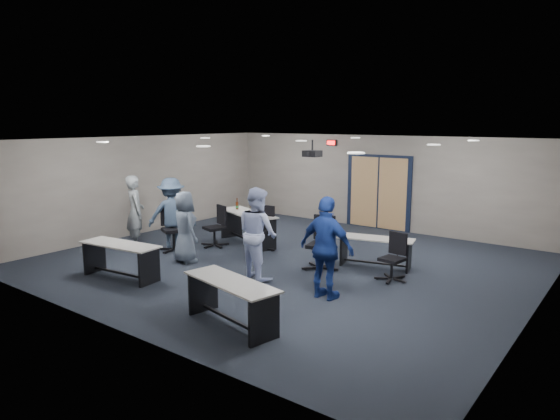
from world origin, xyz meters
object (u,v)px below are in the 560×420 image
Objects in this scene: table_back_right at (376,247)px; chair_back_a at (214,226)px; person_plaid at (185,227)px; chair_loose_left at (173,228)px; person_navy at (327,248)px; table_back_left at (247,222)px; person_back at (172,214)px; person_gray at (135,212)px; table_front_right at (231,295)px; chair_back_c at (320,243)px; person_lightblue at (258,233)px; chair_back_b at (261,228)px; table_front_left at (120,255)px; chair_back_d at (392,257)px.

chair_back_a is (-4.03, -0.80, 0.07)m from table_back_right.
chair_back_a is 1.49m from person_plaid.
person_navy is (4.68, -0.58, 0.35)m from chair_loose_left.
table_back_left is 1.86× the size of chair_loose_left.
person_navy is (4.20, -1.49, 0.40)m from chair_back_a.
person_back is (-0.65, -0.79, 0.37)m from chair_back_a.
table_back_right is at bearing -132.17° from person_gray.
table_front_right is 2.02m from person_navy.
table_front_right is at bearing -93.46° from chair_back_c.
table_back_right is at bearing 96.92° from table_front_right.
person_lightblue reaches higher than chair_loose_left.
chair_back_b reaches higher than table_back_right.
person_lightblue is (2.47, -1.29, 0.40)m from chair_back_a.
table_front_left is at bearing -146.89° from chair_back_c.
table_front_right is 3.35m from chair_back_c.
table_front_left reaches higher than table_back_right.
chair_back_a is 1.24m from chair_back_b.
chair_back_b is 2.09m from chair_back_c.
person_gray is (-1.41, -1.29, 0.39)m from chair_back_a.
person_navy is (3.89, 1.48, 0.43)m from table_front_left.
person_back reaches higher than person_plaid.
table_front_right is 4.85m from chair_loose_left.
chair_back_d reaches higher than table_front_left.
table_back_left is 1.32× the size of person_plaid.
table_front_left is 1.02× the size of person_back.
person_lightblue reaches higher than chair_back_b.
table_back_right is 5.84m from person_gray.
table_front_right reaches higher than table_back_right.
person_back is (-4.34, 2.60, 0.39)m from table_front_right.
person_gray is at bearing 169.20° from table_front_right.
person_navy is 4.90m from person_back.
chair_back_a is at bearing 177.47° from table_back_right.
person_plaid is (-2.71, -1.31, 0.23)m from chair_back_c.
person_navy is 1.04× the size of person_back.
person_plaid is 3.74m from person_navy.
chair_back_d reaches higher than table_back_right.
table_front_left is 2.21m from chair_loose_left.
table_back_right is (0.35, 4.19, -0.05)m from table_front_right.
table_front_right reaches higher than table_front_left.
table_front_right is at bearing 165.77° from person_plaid.
person_plaid reaches higher than chair_back_d.
chair_back_d is 1.76m from person_navy.
chair_loose_left is 0.62× the size of person_lightblue.
person_back is (-3.83, -0.71, 0.31)m from chair_back_c.
person_lightblue is 3.16m from person_back.
table_front_left is 0.97× the size of table_front_right.
chair_back_a reaches higher than chair_back_d.
person_gray is 0.99× the size of person_lightblue.
person_gray is 1.88m from person_plaid.
chair_back_b is at bearing -1.06° from table_back_left.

